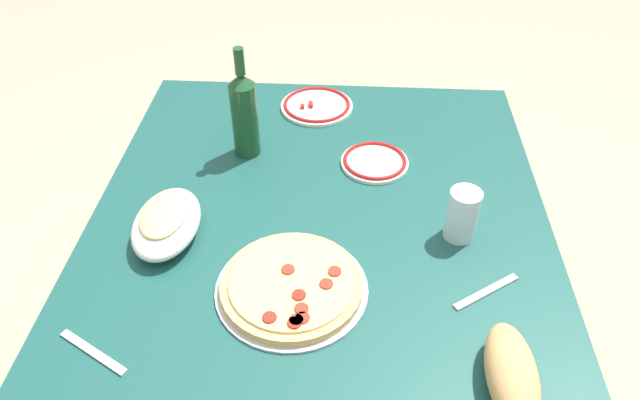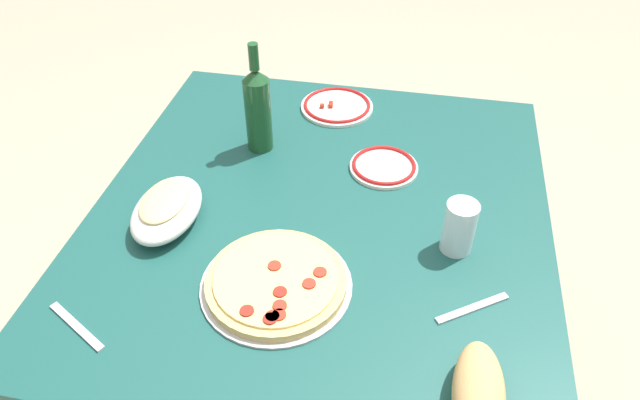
{
  "view_description": "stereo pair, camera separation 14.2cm",
  "coord_description": "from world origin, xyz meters",
  "px_view_note": "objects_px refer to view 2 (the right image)",
  "views": [
    {
      "loc": [
        1.07,
        0.07,
        1.66
      ],
      "look_at": [
        0.0,
        0.0,
        0.74
      ],
      "focal_mm": 33.08,
      "sensor_mm": 36.0,
      "label": 1
    },
    {
      "loc": [
        1.05,
        0.21,
        1.66
      ],
      "look_at": [
        0.0,
        0.0,
        0.74
      ],
      "focal_mm": 33.08,
      "sensor_mm": 36.0,
      "label": 2
    }
  ],
  "objects_px": {
    "dining_table": "(320,240)",
    "wine_bottle": "(258,108)",
    "baked_pasta_dish": "(167,208)",
    "water_glass": "(459,227)",
    "bread_loaf": "(479,395)",
    "side_plate_near": "(384,166)",
    "side_plate_far": "(337,106)",
    "pepperoni_pizza": "(276,282)"
  },
  "relations": [
    {
      "from": "baked_pasta_dish",
      "to": "wine_bottle",
      "type": "bearing_deg",
      "value": 158.26
    },
    {
      "from": "wine_bottle",
      "to": "side_plate_far",
      "type": "relative_size",
      "value": 1.41
    },
    {
      "from": "water_glass",
      "to": "bread_loaf",
      "type": "relative_size",
      "value": 0.59
    },
    {
      "from": "baked_pasta_dish",
      "to": "wine_bottle",
      "type": "distance_m",
      "value": 0.37
    },
    {
      "from": "side_plate_far",
      "to": "pepperoni_pizza",
      "type": "bearing_deg",
      "value": -0.43
    },
    {
      "from": "dining_table",
      "to": "wine_bottle",
      "type": "height_order",
      "value": "wine_bottle"
    },
    {
      "from": "side_plate_near",
      "to": "wine_bottle",
      "type": "bearing_deg",
      "value": -95.87
    },
    {
      "from": "baked_pasta_dish",
      "to": "water_glass",
      "type": "distance_m",
      "value": 0.67
    },
    {
      "from": "baked_pasta_dish",
      "to": "water_glass",
      "type": "height_order",
      "value": "water_glass"
    },
    {
      "from": "water_glass",
      "to": "side_plate_near",
      "type": "height_order",
      "value": "water_glass"
    },
    {
      "from": "dining_table",
      "to": "side_plate_far",
      "type": "relative_size",
      "value": 5.53
    },
    {
      "from": "baked_pasta_dish",
      "to": "side_plate_far",
      "type": "height_order",
      "value": "baked_pasta_dish"
    },
    {
      "from": "baked_pasta_dish",
      "to": "dining_table",
      "type": "bearing_deg",
      "value": 107.47
    },
    {
      "from": "baked_pasta_dish",
      "to": "bread_loaf",
      "type": "bearing_deg",
      "value": 63.5
    },
    {
      "from": "baked_pasta_dish",
      "to": "water_glass",
      "type": "relative_size",
      "value": 1.88
    },
    {
      "from": "side_plate_far",
      "to": "baked_pasta_dish",
      "type": "bearing_deg",
      "value": -28.23
    },
    {
      "from": "wine_bottle",
      "to": "baked_pasta_dish",
      "type": "bearing_deg",
      "value": -21.74
    },
    {
      "from": "baked_pasta_dish",
      "to": "bread_loaf",
      "type": "xyz_separation_m",
      "value": [
        0.36,
        0.71,
        0.0
      ]
    },
    {
      "from": "dining_table",
      "to": "water_glass",
      "type": "bearing_deg",
      "value": 77.85
    },
    {
      "from": "dining_table",
      "to": "pepperoni_pizza",
      "type": "height_order",
      "value": "pepperoni_pizza"
    },
    {
      "from": "dining_table",
      "to": "side_plate_near",
      "type": "distance_m",
      "value": 0.26
    },
    {
      "from": "baked_pasta_dish",
      "to": "bread_loaf",
      "type": "relative_size",
      "value": 1.11
    },
    {
      "from": "pepperoni_pizza",
      "to": "baked_pasta_dish",
      "type": "relative_size",
      "value": 1.35
    },
    {
      "from": "wine_bottle",
      "to": "side_plate_far",
      "type": "bearing_deg",
      "value": 143.8
    },
    {
      "from": "wine_bottle",
      "to": "pepperoni_pizza",
      "type": "bearing_deg",
      "value": 19.09
    },
    {
      "from": "side_plate_far",
      "to": "bread_loaf",
      "type": "distance_m",
      "value": 1.01
    },
    {
      "from": "wine_bottle",
      "to": "side_plate_far",
      "type": "distance_m",
      "value": 0.32
    },
    {
      "from": "dining_table",
      "to": "bread_loaf",
      "type": "xyz_separation_m",
      "value": [
        0.46,
        0.37,
        0.15
      ]
    },
    {
      "from": "pepperoni_pizza",
      "to": "water_glass",
      "type": "height_order",
      "value": "water_glass"
    },
    {
      "from": "pepperoni_pizza",
      "to": "side_plate_far",
      "type": "xyz_separation_m",
      "value": [
        -0.72,
        0.01,
        -0.01
      ]
    },
    {
      "from": "dining_table",
      "to": "baked_pasta_dish",
      "type": "xyz_separation_m",
      "value": [
        0.11,
        -0.35,
        0.15
      ]
    },
    {
      "from": "pepperoni_pizza",
      "to": "water_glass",
      "type": "relative_size",
      "value": 2.53
    },
    {
      "from": "bread_loaf",
      "to": "pepperoni_pizza",
      "type": "bearing_deg",
      "value": -116.43
    },
    {
      "from": "baked_pasta_dish",
      "to": "bread_loaf",
      "type": "height_order",
      "value": "bread_loaf"
    },
    {
      "from": "baked_pasta_dish",
      "to": "side_plate_far",
      "type": "relative_size",
      "value": 1.1
    },
    {
      "from": "wine_bottle",
      "to": "water_glass",
      "type": "xyz_separation_m",
      "value": [
        0.3,
        0.54,
        -0.06
      ]
    },
    {
      "from": "side_plate_near",
      "to": "bread_loaf",
      "type": "xyz_separation_m",
      "value": [
        0.66,
        0.23,
        0.03
      ]
    },
    {
      "from": "baked_pasta_dish",
      "to": "side_plate_far",
      "type": "xyz_separation_m",
      "value": [
        -0.57,
        0.31,
        -0.03
      ]
    },
    {
      "from": "wine_bottle",
      "to": "water_glass",
      "type": "bearing_deg",
      "value": 61.14
    },
    {
      "from": "dining_table",
      "to": "side_plate_near",
      "type": "bearing_deg",
      "value": 144.78
    },
    {
      "from": "wine_bottle",
      "to": "side_plate_near",
      "type": "bearing_deg",
      "value": 84.13
    },
    {
      "from": "pepperoni_pizza",
      "to": "bread_loaf",
      "type": "height_order",
      "value": "bread_loaf"
    }
  ]
}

